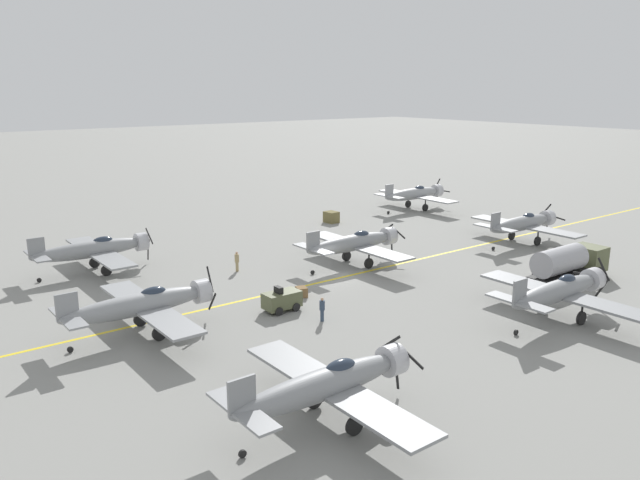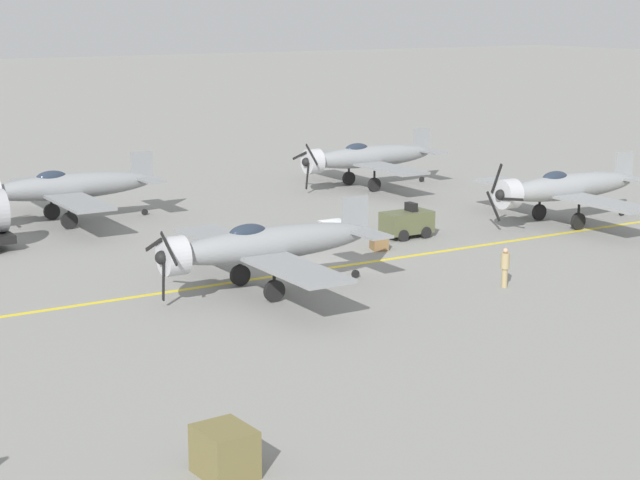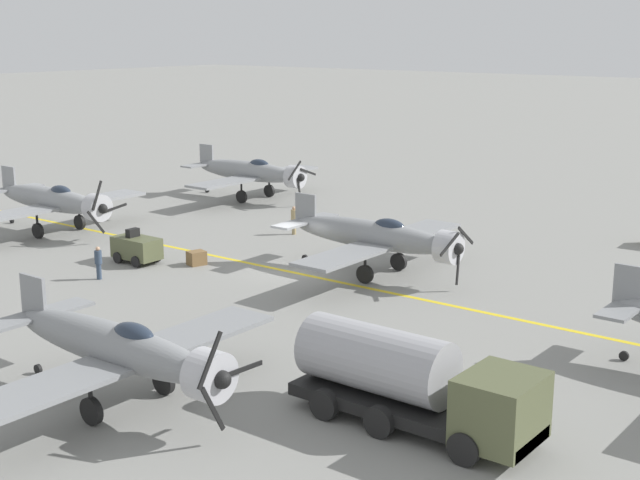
{
  "view_description": "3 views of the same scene",
  "coord_description": "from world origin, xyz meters",
  "px_view_note": "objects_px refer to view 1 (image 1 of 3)",
  "views": [
    {
      "loc": [
        37.77,
        -30.27,
        15.22
      ],
      "look_at": [
        -3.85,
        1.49,
        2.3
      ],
      "focal_mm": 35.0,
      "sensor_mm": 36.0,
      "label": 1
    },
    {
      "loc": [
        -40.07,
        24.48,
        11.75
      ],
      "look_at": [
        -2.02,
        1.16,
        1.89
      ],
      "focal_mm": 60.0,
      "sensor_mm": 36.0,
      "label": 2
    },
    {
      "loc": [
        33.56,
        27.94,
        11.95
      ],
      "look_at": [
        2.4,
        3.88,
        2.65
      ],
      "focal_mm": 50.0,
      "sensor_mm": 36.0,
      "label": 3
    }
  ],
  "objects_px": {
    "fuel_tanker": "(569,263)",
    "supply_crate_by_tanker": "(302,292)",
    "tow_tractor": "(282,300)",
    "airplane_near_right": "(328,384)",
    "airplane_mid_center": "(355,243)",
    "airplane_near_center": "(143,304)",
    "airplane_far_left": "(415,194)",
    "ground_crew_walking": "(322,308)",
    "supply_crate_mid_lane": "(331,217)",
    "ground_crew_inspecting": "(237,261)",
    "airplane_far_center": "(523,223)",
    "airplane_mid_right": "(560,291)",
    "airplane_near_left": "(95,249)"
  },
  "relations": [
    {
      "from": "airplane_near_center",
      "to": "supply_crate_by_tanker",
      "type": "bearing_deg",
      "value": 89.53
    },
    {
      "from": "airplane_near_left",
      "to": "fuel_tanker",
      "type": "bearing_deg",
      "value": 52.71
    },
    {
      "from": "airplane_near_center",
      "to": "airplane_near_right",
      "type": "height_order",
      "value": "airplane_near_center"
    },
    {
      "from": "supply_crate_by_tanker",
      "to": "supply_crate_mid_lane",
      "type": "xyz_separation_m",
      "value": [
        -19.09,
        17.94,
        0.27
      ]
    },
    {
      "from": "supply_crate_mid_lane",
      "to": "airplane_mid_center",
      "type": "bearing_deg",
      "value": -31.82
    },
    {
      "from": "airplane_far_left",
      "to": "ground_crew_inspecting",
      "type": "relative_size",
      "value": 7.03
    },
    {
      "from": "airplane_near_right",
      "to": "tow_tractor",
      "type": "relative_size",
      "value": 4.62
    },
    {
      "from": "airplane_mid_center",
      "to": "supply_crate_by_tanker",
      "type": "relative_size",
      "value": 13.69
    },
    {
      "from": "fuel_tanker",
      "to": "airplane_near_left",
      "type": "bearing_deg",
      "value": -130.79
    },
    {
      "from": "airplane_far_center",
      "to": "fuel_tanker",
      "type": "bearing_deg",
      "value": -37.32
    },
    {
      "from": "airplane_near_right",
      "to": "tow_tractor",
      "type": "bearing_deg",
      "value": 166.86
    },
    {
      "from": "airplane_mid_center",
      "to": "ground_crew_inspecting",
      "type": "height_order",
      "value": "airplane_mid_center"
    },
    {
      "from": "fuel_tanker",
      "to": "airplane_far_center",
      "type": "bearing_deg",
      "value": 141.42
    },
    {
      "from": "supply_crate_by_tanker",
      "to": "airplane_far_center",
      "type": "bearing_deg",
      "value": 89.75
    },
    {
      "from": "fuel_tanker",
      "to": "supply_crate_by_tanker",
      "type": "xyz_separation_m",
      "value": [
        -9.81,
        -19.32,
        -1.14
      ]
    },
    {
      "from": "tow_tractor",
      "to": "airplane_far_left",
      "type": "bearing_deg",
      "value": 120.88
    },
    {
      "from": "airplane_far_left",
      "to": "supply_crate_mid_lane",
      "type": "height_order",
      "value": "airplane_far_left"
    },
    {
      "from": "airplane_near_right",
      "to": "ground_crew_inspecting",
      "type": "xyz_separation_m",
      "value": [
        -23.99,
        9.03,
        -1.08
      ]
    },
    {
      "from": "airplane_near_right",
      "to": "fuel_tanker",
      "type": "bearing_deg",
      "value": 113.69
    },
    {
      "from": "airplane_far_center",
      "to": "ground_crew_inspecting",
      "type": "height_order",
      "value": "airplane_far_center"
    },
    {
      "from": "airplane_near_left",
      "to": "ground_crew_inspecting",
      "type": "height_order",
      "value": "airplane_near_left"
    },
    {
      "from": "ground_crew_walking",
      "to": "supply_crate_mid_lane",
      "type": "xyz_separation_m",
      "value": [
        -23.98,
        19.76,
        -0.27
      ]
    },
    {
      "from": "airplane_near_left",
      "to": "airplane_far_center",
      "type": "bearing_deg",
      "value": 70.61
    },
    {
      "from": "airplane_far_left",
      "to": "airplane_mid_center",
      "type": "xyz_separation_m",
      "value": [
        14.71,
        -22.57,
        -0.0
      ]
    },
    {
      "from": "airplane_near_center",
      "to": "supply_crate_mid_lane",
      "type": "relative_size",
      "value": 7.86
    },
    {
      "from": "airplane_far_left",
      "to": "airplane_mid_center",
      "type": "distance_m",
      "value": 26.94
    },
    {
      "from": "tow_tractor",
      "to": "supply_crate_mid_lane",
      "type": "bearing_deg",
      "value": 134.88
    },
    {
      "from": "fuel_tanker",
      "to": "ground_crew_inspecting",
      "type": "xyz_separation_m",
      "value": [
        -18.46,
        -19.82,
        -0.58
      ]
    },
    {
      "from": "airplane_far_left",
      "to": "supply_crate_mid_lane",
      "type": "xyz_separation_m",
      "value": [
        -0.36,
        -13.22,
        -1.38
      ]
    },
    {
      "from": "airplane_far_left",
      "to": "supply_crate_by_tanker",
      "type": "xyz_separation_m",
      "value": [
        18.74,
        -31.16,
        -1.65
      ]
    },
    {
      "from": "airplane_far_left",
      "to": "airplane_near_right",
      "type": "height_order",
      "value": "same"
    },
    {
      "from": "tow_tractor",
      "to": "supply_crate_by_tanker",
      "type": "bearing_deg",
      "value": 119.26
    },
    {
      "from": "airplane_far_center",
      "to": "airplane_mid_right",
      "type": "distance_m",
      "value": 21.38
    },
    {
      "from": "airplane_mid_right",
      "to": "ground_crew_inspecting",
      "type": "distance_m",
      "value": 25.6
    },
    {
      "from": "airplane_near_left",
      "to": "airplane_mid_right",
      "type": "bearing_deg",
      "value": 38.78
    },
    {
      "from": "supply_crate_by_tanker",
      "to": "airplane_near_right",
      "type": "bearing_deg",
      "value": -31.85
    },
    {
      "from": "airplane_mid_center",
      "to": "airplane_mid_right",
      "type": "xyz_separation_m",
      "value": [
        18.24,
        2.38,
        0.0
      ]
    },
    {
      "from": "airplane_near_center",
      "to": "airplane_far_left",
      "type": "bearing_deg",
      "value": 113.36
    },
    {
      "from": "airplane_mid_center",
      "to": "ground_crew_inspecting",
      "type": "bearing_deg",
      "value": -104.47
    },
    {
      "from": "airplane_mid_right",
      "to": "fuel_tanker",
      "type": "bearing_deg",
      "value": 113.56
    },
    {
      "from": "airplane_mid_center",
      "to": "tow_tractor",
      "type": "distance_m",
      "value": 12.78
    },
    {
      "from": "airplane_near_center",
      "to": "fuel_tanker",
      "type": "xyz_separation_m",
      "value": [
        9.93,
        31.44,
        -0.5
      ]
    },
    {
      "from": "airplane_near_center",
      "to": "ground_crew_inspecting",
      "type": "bearing_deg",
      "value": 126.36
    },
    {
      "from": "airplane_near_left",
      "to": "airplane_far_center",
      "type": "distance_m",
      "value": 40.31
    },
    {
      "from": "ground_crew_walking",
      "to": "supply_crate_mid_lane",
      "type": "distance_m",
      "value": 31.07
    },
    {
      "from": "airplane_mid_center",
      "to": "airplane_near_right",
      "type": "bearing_deg",
      "value": -30.64
    },
    {
      "from": "airplane_near_center",
      "to": "supply_crate_by_tanker",
      "type": "height_order",
      "value": "airplane_near_center"
    },
    {
      "from": "airplane_near_center",
      "to": "supply_crate_by_tanker",
      "type": "relative_size",
      "value": 13.69
    },
    {
      "from": "airplane_near_right",
      "to": "supply_crate_by_tanker",
      "type": "xyz_separation_m",
      "value": [
        -15.34,
        9.53,
        -1.65
      ]
    },
    {
      "from": "airplane_near_left",
      "to": "airplane_far_center",
      "type": "xyz_separation_m",
      "value": [
        15.68,
        37.14,
        0.0
      ]
    }
  ]
}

